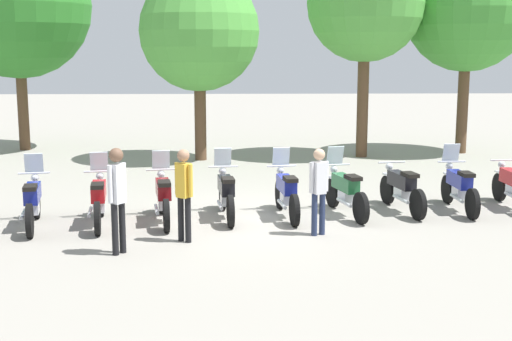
# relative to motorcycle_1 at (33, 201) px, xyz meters

# --- Properties ---
(ground_plane) EXTENTS (80.00, 80.00, 0.00)m
(ground_plane) POSITION_rel_motorcycle_1_xyz_m (4.36, 0.61, -0.52)
(ground_plane) COLOR gray
(motorcycle_1) EXTENTS (0.68, 2.17, 1.37)m
(motorcycle_1) POSITION_rel_motorcycle_1_xyz_m (0.00, 0.00, 0.00)
(motorcycle_1) COLOR black
(motorcycle_1) RESTS_ON ground_plane
(motorcycle_2) EXTENTS (0.62, 2.18, 1.37)m
(motorcycle_2) POSITION_rel_motorcycle_1_xyz_m (1.25, 0.15, 0.00)
(motorcycle_2) COLOR black
(motorcycle_2) RESTS_ON ground_plane
(motorcycle_3) EXTENTS (0.63, 2.18, 1.37)m
(motorcycle_3) POSITION_rel_motorcycle_1_xyz_m (2.49, 0.34, 0.00)
(motorcycle_3) COLOR black
(motorcycle_3) RESTS_ON ground_plane
(motorcycle_4) EXTENTS (0.62, 2.19, 1.37)m
(motorcycle_4) POSITION_rel_motorcycle_1_xyz_m (3.73, 0.67, 0.00)
(motorcycle_4) COLOR black
(motorcycle_4) RESTS_ON ground_plane
(motorcycle_5) EXTENTS (0.62, 2.19, 1.37)m
(motorcycle_5) POSITION_rel_motorcycle_1_xyz_m (4.98, 0.72, 0.00)
(motorcycle_5) COLOR black
(motorcycle_5) RESTS_ON ground_plane
(motorcycle_6) EXTENTS (0.74, 2.15, 1.37)m
(motorcycle_6) POSITION_rel_motorcycle_1_xyz_m (6.22, 0.84, 0.00)
(motorcycle_6) COLOR black
(motorcycle_6) RESTS_ON ground_plane
(motorcycle_7) EXTENTS (0.68, 2.17, 0.99)m
(motorcycle_7) POSITION_rel_motorcycle_1_xyz_m (7.46, 1.12, -0.01)
(motorcycle_7) COLOR black
(motorcycle_7) RESTS_ON ground_plane
(motorcycle_8) EXTENTS (0.62, 2.19, 1.37)m
(motorcycle_8) POSITION_rel_motorcycle_1_xyz_m (8.71, 1.17, 0.00)
(motorcycle_8) COLOR black
(motorcycle_8) RESTS_ON ground_plane
(person_0) EXTENTS (0.40, 0.29, 1.63)m
(person_0) POSITION_rel_motorcycle_1_xyz_m (5.47, -0.75, 0.43)
(person_0) COLOR #232D4C
(person_0) RESTS_ON ground_plane
(person_1) EXTENTS (0.33, 0.37, 1.81)m
(person_1) POSITION_rel_motorcycle_1_xyz_m (1.96, -1.87, 0.56)
(person_1) COLOR black
(person_1) RESTS_ON ground_plane
(person_2) EXTENTS (0.37, 0.31, 1.68)m
(person_2) POSITION_rel_motorcycle_1_xyz_m (3.02, -1.14, 0.46)
(person_2) COLOR black
(person_2) RESTS_ON ground_plane
(tree_0) EXTENTS (4.88, 4.88, 7.30)m
(tree_0) POSITION_rel_motorcycle_1_xyz_m (-3.31, 10.64, 4.33)
(tree_0) COLOR brown
(tree_0) RESTS_ON ground_plane
(tree_1) EXTENTS (3.66, 3.66, 5.79)m
(tree_1) POSITION_rel_motorcycle_1_xyz_m (2.84, 8.26, 3.42)
(tree_1) COLOR brown
(tree_1) RESTS_ON ground_plane
(tree_2) EXTENTS (3.64, 3.64, 6.64)m
(tree_2) POSITION_rel_motorcycle_1_xyz_m (7.97, 8.75, 4.27)
(tree_2) COLOR brown
(tree_2) RESTS_ON ground_plane
(tree_3) EXTENTS (4.02, 4.02, 6.70)m
(tree_3) POSITION_rel_motorcycle_1_xyz_m (11.43, 9.51, 4.15)
(tree_3) COLOR brown
(tree_3) RESTS_ON ground_plane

